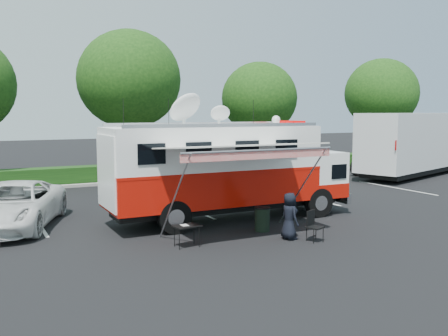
# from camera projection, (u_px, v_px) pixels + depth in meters

# --- Properties ---
(ground_plane) EXTENTS (120.00, 120.00, 0.00)m
(ground_plane) POSITION_uv_depth(u_px,v_px,m) (230.00, 219.00, 18.74)
(ground_plane) COLOR black
(ground_plane) RESTS_ON ground
(back_border) EXTENTS (60.00, 6.14, 8.87)m
(back_border) POSITION_uv_depth(u_px,v_px,m) (148.00, 96.00, 30.14)
(back_border) COLOR #9E998E
(back_border) RESTS_ON ground_plane
(stall_lines) EXTENTS (24.12, 5.50, 0.01)m
(stall_lines) POSITION_uv_depth(u_px,v_px,m) (187.00, 207.00, 21.17)
(stall_lines) COLOR silver
(stall_lines) RESTS_ON ground_plane
(command_truck) EXTENTS (9.35, 2.57, 4.49)m
(command_truck) POSITION_uv_depth(u_px,v_px,m) (228.00, 169.00, 18.49)
(command_truck) COLOR black
(command_truck) RESTS_ON ground_plane
(awning) EXTENTS (5.10, 2.64, 3.08)m
(awning) POSITION_uv_depth(u_px,v_px,m) (243.00, 148.00, 15.64)
(awning) COLOR silver
(awning) RESTS_ON ground_plane
(white_suv) EXTENTS (4.50, 6.26, 1.58)m
(white_suv) POSITION_uv_depth(u_px,v_px,m) (14.00, 228.00, 17.40)
(white_suv) COLOR silver
(white_suv) RESTS_ON ground_plane
(person) EXTENTS (0.49, 0.74, 1.49)m
(person) POSITION_uv_depth(u_px,v_px,m) (289.00, 239.00, 15.85)
(person) COLOR black
(person) RESTS_ON ground_plane
(folding_table) EXTENTS (0.85, 0.67, 0.66)m
(folding_table) POSITION_uv_depth(u_px,v_px,m) (187.00, 227.00, 14.88)
(folding_table) COLOR black
(folding_table) RESTS_ON ground_plane
(folding_chair) EXTENTS (0.60, 0.64, 0.96)m
(folding_chair) POSITION_uv_depth(u_px,v_px,m) (313.00, 223.00, 15.58)
(folding_chair) COLOR black
(folding_chair) RESTS_ON ground_plane
(trash_bin) EXTENTS (0.55, 0.55, 0.82)m
(trash_bin) POSITION_uv_depth(u_px,v_px,m) (262.00, 219.00, 16.90)
(trash_bin) COLOR black
(trash_bin) RESTS_ON ground_plane
(semi_trailer) EXTENTS (13.00, 6.65, 3.95)m
(semi_trailer) POSITION_uv_depth(u_px,v_px,m) (422.00, 142.00, 32.15)
(semi_trailer) COLOR silver
(semi_trailer) RESTS_ON ground_plane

